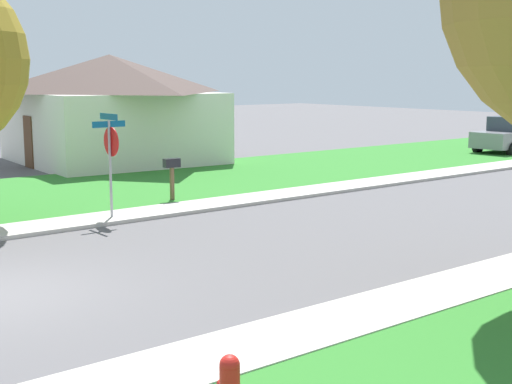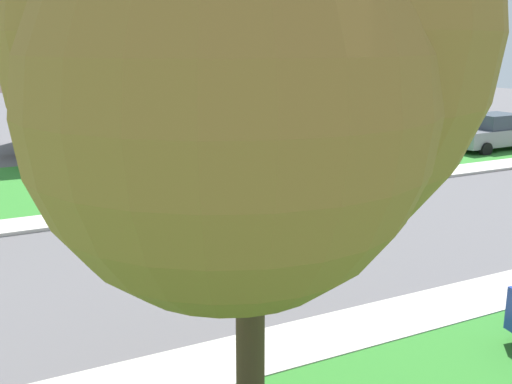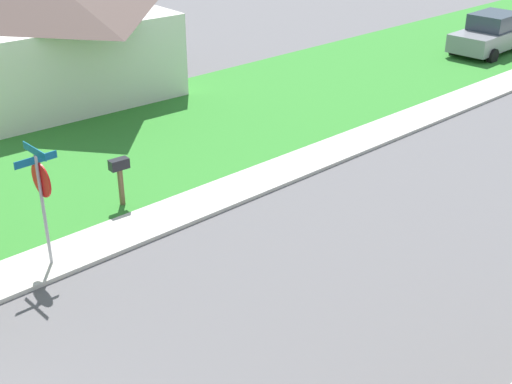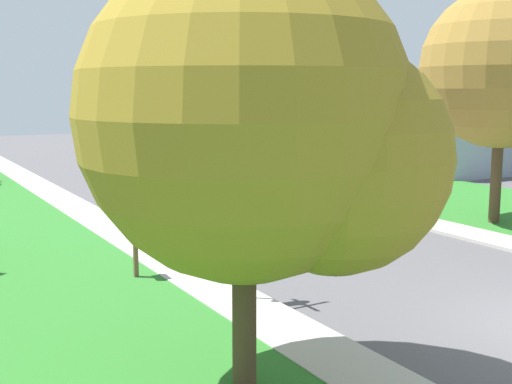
# 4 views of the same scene
# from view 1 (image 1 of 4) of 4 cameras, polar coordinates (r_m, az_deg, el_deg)

# --- Properties ---
(sidewalk_west) EXTENTS (1.40, 56.00, 0.10)m
(sidewalk_west) POSITION_cam_1_polar(r_m,az_deg,el_deg) (23.26, 5.03, 0.16)
(sidewalk_west) COLOR #B7B2A8
(sidewalk_west) RESTS_ON ground
(lawn_west) EXTENTS (8.00, 56.00, 0.08)m
(lawn_west) POSITION_cam_1_polar(r_m,az_deg,el_deg) (26.86, -1.81, 1.40)
(lawn_west) COLOR #2D7528
(lawn_west) RESTS_ON ground
(stop_sign_far_corner) EXTENTS (0.92, 0.92, 2.77)m
(stop_sign_far_corner) POSITION_cam_1_polar(r_m,az_deg,el_deg) (18.71, -11.51, 3.45)
(stop_sign_far_corner) COLOR #9E9EA3
(stop_sign_far_corner) RESTS_ON ground
(car_grey_kerbside_mid) EXTENTS (2.18, 4.37, 1.76)m
(car_grey_kerbside_mid) POSITION_cam_1_polar(r_m,az_deg,el_deg) (36.75, 19.65, 4.31)
(car_grey_kerbside_mid) COLOR gray
(car_grey_kerbside_mid) RESTS_ON ground
(house_left_setback) EXTENTS (9.40, 8.26, 4.60)m
(house_left_setback) POSITION_cam_1_polar(r_m,az_deg,el_deg) (31.60, -11.50, 6.67)
(house_left_setback) COLOR silver
(house_left_setback) RESTS_ON ground
(mailbox) EXTENTS (0.27, 0.50, 1.31)m
(mailbox) POSITION_cam_1_polar(r_m,az_deg,el_deg) (21.22, -6.73, 1.87)
(mailbox) COLOR brown
(mailbox) RESTS_ON ground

